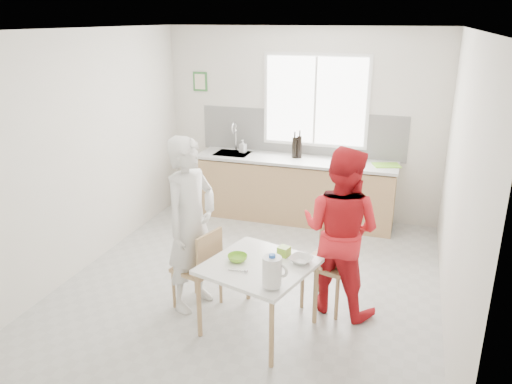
% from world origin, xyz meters
% --- Properties ---
extents(ground, '(4.50, 4.50, 0.00)m').
position_xyz_m(ground, '(0.00, 0.00, 0.00)').
color(ground, '#B7B7B2').
rests_on(ground, ground).
extents(room_shell, '(4.50, 4.50, 4.50)m').
position_xyz_m(room_shell, '(0.00, 0.00, 1.64)').
color(room_shell, silver).
rests_on(room_shell, ground).
extents(window, '(1.50, 0.06, 1.30)m').
position_xyz_m(window, '(0.20, 2.23, 1.70)').
color(window, white).
rests_on(window, room_shell).
extents(backsplash, '(3.00, 0.02, 0.65)m').
position_xyz_m(backsplash, '(0.00, 2.24, 1.23)').
color(backsplash, white).
rests_on(backsplash, room_shell).
extents(picture_frame, '(0.22, 0.03, 0.28)m').
position_xyz_m(picture_frame, '(-1.55, 2.23, 1.90)').
color(picture_frame, '#387B3A').
rests_on(picture_frame, room_shell).
extents(kitchen_counter, '(2.84, 0.64, 1.37)m').
position_xyz_m(kitchen_counter, '(-0.00, 1.95, 0.42)').
color(kitchen_counter, tan).
rests_on(kitchen_counter, ground).
extents(dining_table, '(1.10, 1.10, 0.69)m').
position_xyz_m(dining_table, '(0.33, -0.82, 0.61)').
color(dining_table, white).
rests_on(dining_table, ground).
extents(chair_left, '(0.49, 0.49, 0.85)m').
position_xyz_m(chair_left, '(-0.33, -0.63, 0.47)').
color(chair_left, tan).
rests_on(chair_left, ground).
extents(chair_far, '(0.55, 0.55, 0.97)m').
position_xyz_m(chair_far, '(0.89, -0.13, 0.53)').
color(chair_far, tan).
rests_on(chair_far, ground).
extents(person_white, '(0.59, 0.74, 1.77)m').
position_xyz_m(person_white, '(-0.44, -0.60, 0.89)').
color(person_white, white).
rests_on(person_white, ground).
extents(person_red, '(0.97, 0.85, 1.69)m').
position_xyz_m(person_red, '(0.97, -0.22, 0.85)').
color(person_red, red).
rests_on(person_red, ground).
extents(bowl_green, '(0.23, 0.23, 0.06)m').
position_xyz_m(bowl_green, '(0.12, -0.82, 0.71)').
color(bowl_green, '#81C92E').
rests_on(bowl_green, dining_table).
extents(bowl_white, '(0.26, 0.26, 0.05)m').
position_xyz_m(bowl_white, '(0.68, -0.67, 0.71)').
color(bowl_white, white).
rests_on(bowl_white, dining_table).
extents(milk_jug, '(0.22, 0.16, 0.28)m').
position_xyz_m(milk_jug, '(0.56, -1.18, 0.84)').
color(milk_jug, white).
rests_on(milk_jug, dining_table).
extents(green_box, '(0.12, 0.12, 0.09)m').
position_xyz_m(green_box, '(0.50, -0.58, 0.73)').
color(green_box, '#84BB2B').
rests_on(green_box, dining_table).
extents(spoon, '(0.16, 0.02, 0.01)m').
position_xyz_m(spoon, '(0.19, -1.01, 0.70)').
color(spoon, '#A5A5AA').
rests_on(spoon, dining_table).
extents(cutting_board, '(0.41, 0.35, 0.01)m').
position_xyz_m(cutting_board, '(1.25, 1.98, 0.93)').
color(cutting_board, '#81D531').
rests_on(cutting_board, kitchen_counter).
extents(wine_bottle_a, '(0.07, 0.07, 0.32)m').
position_xyz_m(wine_bottle_a, '(0.04, 2.01, 1.08)').
color(wine_bottle_a, black).
rests_on(wine_bottle_a, kitchen_counter).
extents(wine_bottle_b, '(0.07, 0.07, 0.30)m').
position_xyz_m(wine_bottle_b, '(-0.03, 1.99, 1.07)').
color(wine_bottle_b, black).
rests_on(wine_bottle_b, kitchen_counter).
extents(jar_amber, '(0.06, 0.06, 0.16)m').
position_xyz_m(jar_amber, '(-0.01, 2.08, 1.00)').
color(jar_amber, brown).
rests_on(jar_amber, kitchen_counter).
extents(soap_bottle, '(0.10, 0.10, 0.19)m').
position_xyz_m(soap_bottle, '(-0.82, 2.05, 1.01)').
color(soap_bottle, '#999999').
rests_on(soap_bottle, kitchen_counter).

